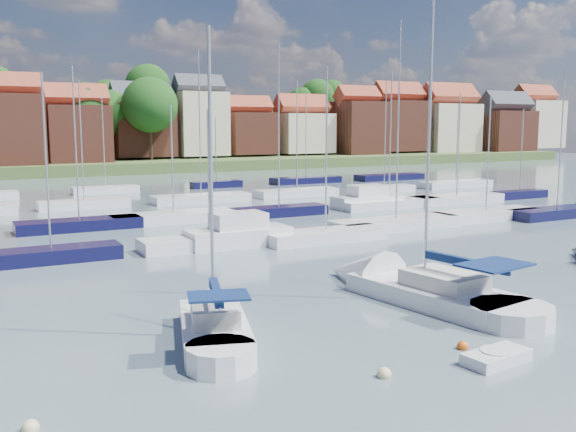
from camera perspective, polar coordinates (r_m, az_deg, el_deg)
ground at (r=63.30m, az=-7.21°, el=0.80°), size 260.00×260.00×0.00m
sailboat_left at (r=25.45m, az=-6.71°, el=-9.55°), size 4.97×9.44×12.54m
sailboat_centre at (r=31.23m, az=10.42°, el=-6.31°), size 5.32×13.16×17.32m
tender at (r=23.51m, az=18.03°, el=-11.85°), size 2.58×1.42×0.53m
buoy_a at (r=19.23m, az=-21.90°, el=-17.35°), size 0.47×0.47×0.47m
buoy_b at (r=21.54m, az=8.54°, el=-13.99°), size 0.47×0.47×0.47m
buoy_c at (r=24.58m, az=15.26°, el=-11.34°), size 0.42×0.42×0.42m
buoy_e at (r=39.44m, az=19.23°, el=-4.11°), size 0.49×0.49×0.49m
marina_field at (r=59.51m, az=-3.85°, el=0.79°), size 79.62×41.41×15.93m
far_shore_town at (r=153.42m, az=-18.85°, el=6.48°), size 212.46×90.00×22.27m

